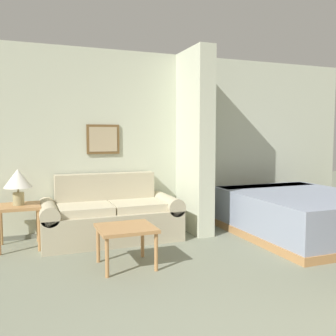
{
  "coord_description": "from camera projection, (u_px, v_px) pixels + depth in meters",
  "views": [
    {
      "loc": [
        -1.42,
        -1.2,
        1.39
      ],
      "look_at": [
        -0.02,
        2.46,
        1.05
      ],
      "focal_mm": 40.0,
      "sensor_mm": 36.0,
      "label": 1
    }
  ],
  "objects": [
    {
      "name": "wall_back",
      "position": [
        128.0,
        142.0,
        5.5
      ],
      "size": [
        7.7,
        0.16,
        2.6
      ],
      "color": "beige",
      "rests_on": "ground_plane"
    },
    {
      "name": "wall_partition_pillar",
      "position": [
        195.0,
        142.0,
        5.37
      ],
      "size": [
        0.24,
        0.82,
        2.6
      ],
      "color": "beige",
      "rests_on": "ground_plane"
    },
    {
      "name": "couch",
      "position": [
        110.0,
        217.0,
        5.01
      ],
      "size": [
        1.82,
        0.84,
        0.86
      ],
      "color": "#B7AD8E",
      "rests_on": "ground_plane"
    },
    {
      "name": "coffee_table",
      "position": [
        126.0,
        232.0,
        3.95
      ],
      "size": [
        0.59,
        0.56,
        0.43
      ],
      "color": "#B27F4C",
      "rests_on": "ground_plane"
    },
    {
      "name": "side_table",
      "position": [
        19.0,
        211.0,
        4.6
      ],
      "size": [
        0.5,
        0.5,
        0.54
      ],
      "color": "#B27F4C",
      "rests_on": "ground_plane"
    },
    {
      "name": "table_lamp",
      "position": [
        18.0,
        180.0,
        4.57
      ],
      "size": [
        0.34,
        0.34,
        0.45
      ],
      "color": "tan",
      "rests_on": "side_table"
    },
    {
      "name": "bed",
      "position": [
        301.0,
        213.0,
        5.27
      ],
      "size": [
        1.79,
        2.17,
        0.59
      ],
      "color": "#B27F4C",
      "rests_on": "ground_plane"
    }
  ]
}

